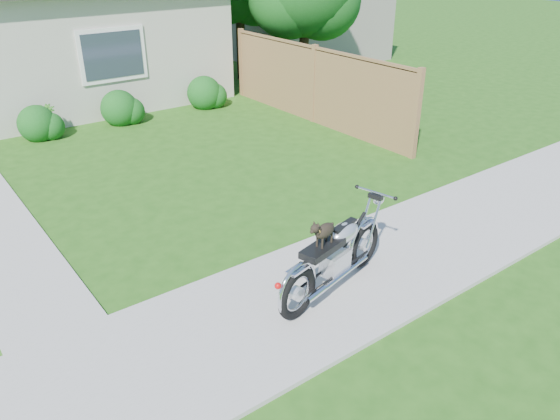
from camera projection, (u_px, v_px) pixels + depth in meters
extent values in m
plane|color=#235114|center=(218.00, 336.00, 6.40)|extent=(80.00, 80.00, 0.00)
cube|color=#9E9B93|center=(218.00, 334.00, 6.39)|extent=(24.00, 2.20, 0.04)
cube|color=#2D3847|center=(113.00, 55.00, 13.45)|extent=(1.70, 0.05, 1.30)
cube|color=#965F43|center=(314.00, 86.00, 13.50)|extent=(0.08, 6.50, 1.80)
cube|color=#965F43|center=(242.00, 63.00, 15.80)|extent=(0.12, 0.12, 1.90)
cube|color=#965F43|center=(314.00, 84.00, 13.48)|extent=(0.12, 0.12, 1.90)
cube|color=#965F43|center=(417.00, 114.00, 11.16)|extent=(0.12, 0.12, 1.90)
cube|color=#965F43|center=(315.00, 48.00, 13.09)|extent=(0.08, 6.50, 0.08)
cylinder|color=#3D2B1C|center=(304.00, 49.00, 16.09)|extent=(0.28, 0.28, 2.49)
sphere|color=#144E16|center=(322.00, 1.00, 15.49)|extent=(2.19, 2.19, 2.19)
cylinder|color=#3D2B1C|center=(240.00, 35.00, 17.47)|extent=(0.28, 0.28, 2.80)
sphere|color=#144E16|center=(204.00, 93.00, 14.85)|extent=(0.93, 0.93, 0.93)
sphere|color=#144E16|center=(37.00, 124.00, 12.50)|extent=(0.86, 0.86, 0.86)
sphere|color=#144E16|center=(119.00, 108.00, 13.55)|extent=(0.92, 0.92, 0.92)
imported|color=#2B6A1D|center=(47.00, 121.00, 12.66)|extent=(0.58, 0.58, 0.75)
torus|color=black|center=(364.00, 245.00, 7.56)|extent=(0.68, 0.26, 0.67)
torus|color=black|center=(297.00, 293.00, 6.52)|extent=(0.68, 0.26, 0.67)
cube|color=silver|center=(335.00, 262.00, 7.05)|extent=(0.45, 0.33, 0.30)
ellipsoid|color=silver|center=(344.00, 232.00, 7.00)|extent=(0.56, 0.40, 0.26)
cube|color=black|center=(323.00, 248.00, 6.69)|extent=(0.69, 0.40, 0.09)
cube|color=silver|center=(365.00, 223.00, 7.40)|extent=(0.32, 0.21, 0.03)
cube|color=silver|center=(298.00, 269.00, 6.37)|extent=(0.32, 0.21, 0.03)
cylinder|color=silver|center=(376.00, 192.00, 7.39)|extent=(0.17, 0.59, 0.03)
sphere|color=silver|center=(378.00, 199.00, 7.49)|extent=(0.21, 0.21, 0.17)
cylinder|color=silver|center=(343.00, 274.00, 7.03)|extent=(1.08, 0.32, 0.06)
ellipsoid|color=black|center=(325.00, 231.00, 6.60)|extent=(0.36, 0.23, 0.18)
sphere|color=black|center=(315.00, 228.00, 6.41)|extent=(0.13, 0.13, 0.11)
cylinder|color=black|center=(317.00, 241.00, 6.61)|extent=(0.03, 0.03, 0.14)
cylinder|color=black|center=(322.00, 243.00, 6.57)|extent=(0.03, 0.03, 0.14)
cylinder|color=black|center=(326.00, 235.00, 6.75)|extent=(0.03, 0.03, 0.14)
cylinder|color=black|center=(332.00, 237.00, 6.70)|extent=(0.03, 0.03, 0.14)
torus|color=gold|center=(317.00, 231.00, 6.46)|extent=(0.07, 0.10, 0.09)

